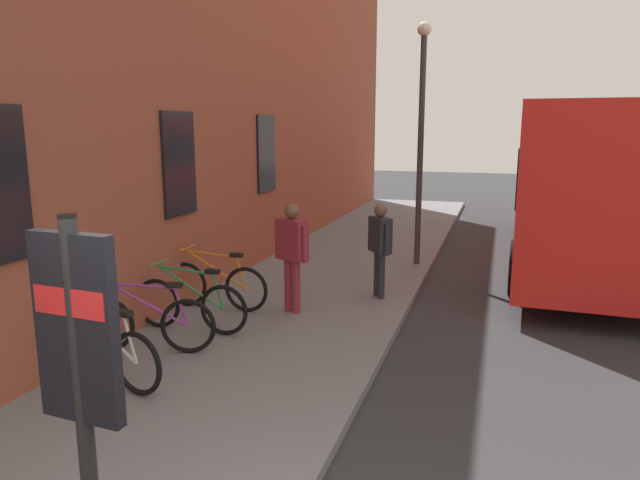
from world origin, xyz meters
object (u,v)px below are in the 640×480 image
bicycle_far_end (148,323)px  pedestrian_by_facade (380,241)px  bicycle_nearest_sign (104,352)px  street_lamp (421,124)px  transit_info_sign (79,354)px  bicycle_beside_lamp (216,285)px  pedestrian_near_bus (292,247)px  bicycle_under_window (191,305)px  city_bus (582,175)px

bicycle_far_end → pedestrian_by_facade: size_ratio=1.08×
bicycle_nearest_sign → street_lamp: size_ratio=0.36×
bicycle_far_end → transit_info_sign: bearing=-150.7°
bicycle_beside_lamp → pedestrian_near_bus: (0.22, -1.20, 0.65)m
bicycle_far_end → bicycle_beside_lamp: bearing=0.4°
bicycle_nearest_sign → pedestrian_by_facade: 4.85m
pedestrian_near_bus → street_lamp: bearing=-20.1°
bicycle_nearest_sign → bicycle_under_window: 1.83m
bicycle_far_end → city_bus: (7.88, -5.88, 1.41)m
bicycle_far_end → pedestrian_by_facade: 4.06m
street_lamp → city_bus: bearing=-59.3°
bicycle_beside_lamp → bicycle_nearest_sign: bearing=-178.3°
city_bus → transit_info_sign: bearing=161.1°
city_bus → street_lamp: size_ratio=2.18×
pedestrian_by_facade → street_lamp: bearing=-5.7°
bicycle_under_window → city_bus: (7.02, -5.76, 1.41)m
bicycle_nearest_sign → bicycle_beside_lamp: (2.86, 0.09, 0.00)m
bicycle_under_window → pedestrian_by_facade: 3.33m
bicycle_under_window → street_lamp: street_lamp is taller
bicycle_under_window → pedestrian_by_facade: size_ratio=1.11×
bicycle_under_window → transit_info_sign: (-4.39, -1.86, 1.21)m
bicycle_under_window → city_bus: city_bus is taller
bicycle_beside_lamp → street_lamp: bearing=-32.8°
transit_info_sign → city_bus: size_ratio=0.23×
bicycle_nearest_sign → pedestrian_by_facade: bearing=-27.8°
pedestrian_near_bus → pedestrian_by_facade: bearing=-43.8°
bicycle_far_end → transit_info_sign: (-3.53, -1.98, 1.21)m
pedestrian_by_facade → bicycle_nearest_sign: bearing=152.2°
city_bus → pedestrian_by_facade: (-4.59, 3.56, -0.83)m
bicycle_far_end → pedestrian_by_facade: (3.29, -2.32, 0.58)m
bicycle_nearest_sign → bicycle_far_end: bearing=4.3°
bicycle_under_window → street_lamp: size_ratio=0.36×
bicycle_beside_lamp → transit_info_sign: bearing=-159.8°
street_lamp → bicycle_far_end: bearing=156.4°
pedestrian_by_facade → street_lamp: 3.27m
bicycle_far_end → transit_info_sign: transit_info_sign is taller
bicycle_under_window → bicycle_beside_lamp: same height
bicycle_under_window → pedestrian_by_facade: bearing=-42.2°
bicycle_nearest_sign → bicycle_far_end: 0.97m
bicycle_beside_lamp → pedestrian_near_bus: 1.38m
pedestrian_near_bus → city_bus: bearing=-39.1°
bicycle_far_end → street_lamp: size_ratio=0.36×
bicycle_beside_lamp → city_bus: (5.99, -5.90, 1.41)m
bicycle_nearest_sign → city_bus: 10.68m
bicycle_nearest_sign → bicycle_beside_lamp: size_ratio=0.98×
transit_info_sign → pedestrian_near_bus: size_ratio=1.41×
pedestrian_by_facade → bicycle_beside_lamp: bearing=121.0°
transit_info_sign → street_lamp: street_lamp is taller
bicycle_beside_lamp → pedestrian_by_facade: 2.78m
transit_info_sign → pedestrian_near_bus: transit_info_sign is taller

